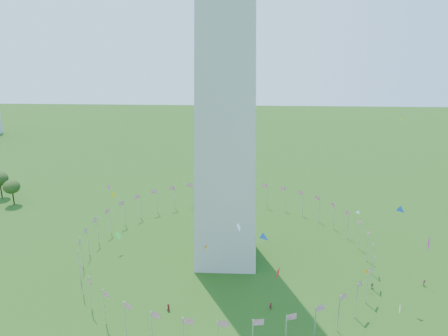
{
  "coord_description": "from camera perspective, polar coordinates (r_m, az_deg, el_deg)",
  "views": [
    {
      "loc": [
        4.48,
        -61.48,
        64.03
      ],
      "look_at": [
        0.12,
        35.0,
        32.23
      ],
      "focal_mm": 35.0,
      "sensor_mm": 36.0,
      "label": 1
    }
  ],
  "objects": [
    {
      "name": "kites_aloft",
      "position": [
        95.93,
        10.94,
        -9.07
      ],
      "size": [
        90.28,
        62.31,
        37.18
      ],
      "color": "blue",
      "rests_on": "ground"
    },
    {
      "name": "flag_ring",
      "position": [
        126.46,
        0.26,
        -9.86
      ],
      "size": [
        80.24,
        80.24,
        9.0
      ],
      "color": "silver",
      "rests_on": "ground"
    }
  ]
}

